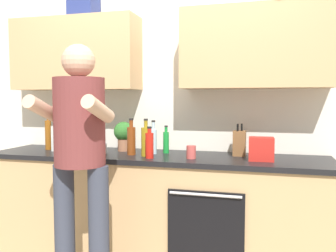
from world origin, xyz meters
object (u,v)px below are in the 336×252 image
at_px(bottle_vinegar, 131,140).
at_px(bottle_soda, 166,142).
at_px(grocery_bag_crisps, 261,149).
at_px(bottle_hotsauce, 149,145).
at_px(bottle_syrup, 48,134).
at_px(bottle_oil, 146,141).
at_px(grocery_bag_produce, 69,138).
at_px(mixing_bowl, 95,148).
at_px(bottle_water, 153,140).
at_px(potted_herb, 124,134).
at_px(cup_ceramic, 191,152).
at_px(person_standing, 80,150).
at_px(knife_block, 239,143).

relative_size(bottle_vinegar, bottle_soda, 1.29).
bearing_deg(bottle_soda, grocery_bag_crisps, -12.17).
xyz_separation_m(bottle_hotsauce, bottle_syrup, (-1.05, 0.22, 0.03)).
height_order(bottle_oil, bottle_soda, bottle_oil).
bearing_deg(grocery_bag_produce, mixing_bowl, -19.39).
xyz_separation_m(bottle_oil, bottle_water, (0.02, 0.13, -0.01)).
relative_size(potted_herb, grocery_bag_crisps, 1.43).
height_order(bottle_syrup, bottle_water, bottle_syrup).
relative_size(mixing_bowl, grocery_bag_crisps, 1.12).
bearing_deg(bottle_water, cup_ceramic, -23.34).
xyz_separation_m(person_standing, bottle_syrup, (-0.72, 0.72, 0.02)).
bearing_deg(mixing_bowl, cup_ceramic, -2.43).
distance_m(bottle_soda, cup_ceramic, 0.35).
bearing_deg(bottle_water, bottle_vinegar, -149.23).
distance_m(bottle_syrup, knife_block, 1.72).
height_order(bottle_syrup, potted_herb, bottle_syrup).
height_order(bottle_hotsauce, bottle_vinegar, bottle_vinegar).
bearing_deg(grocery_bag_crisps, bottle_soda, 167.83).
height_order(bottle_hotsauce, knife_block, knife_block).
bearing_deg(bottle_syrup, bottle_soda, 3.91).
bearing_deg(person_standing, knife_block, 39.64).
bearing_deg(potted_herb, bottle_vinegar, -52.27).
height_order(cup_ceramic, knife_block, knife_block).
bearing_deg(knife_block, bottle_vinegar, -166.84).
xyz_separation_m(person_standing, cup_ceramic, (0.65, 0.57, -0.07)).
relative_size(grocery_bag_produce, grocery_bag_crisps, 1.22).
bearing_deg(mixing_bowl, bottle_soda, 18.30).
height_order(bottle_hotsauce, grocery_bag_crisps, bottle_hotsauce).
xyz_separation_m(grocery_bag_produce, grocery_bag_crisps, (1.68, -0.09, -0.02)).
distance_m(bottle_vinegar, bottle_soda, 0.31).
bearing_deg(mixing_bowl, knife_block, 10.68).
bearing_deg(mixing_bowl, potted_herb, 50.33).
relative_size(cup_ceramic, knife_block, 0.39).
bearing_deg(bottle_syrup, grocery_bag_crisps, -2.89).
bearing_deg(potted_herb, grocery_bag_produce, -167.77).
distance_m(bottle_syrup, bottle_soda, 1.11).
bearing_deg(mixing_bowl, bottle_water, 13.68).
height_order(cup_ceramic, potted_herb, potted_herb).
height_order(bottle_syrup, grocery_bag_crisps, bottle_syrup).
distance_m(mixing_bowl, knife_block, 1.22).
relative_size(bottle_hotsauce, grocery_bag_crisps, 1.36).
relative_size(bottle_syrup, potted_herb, 1.31).
bearing_deg(potted_herb, bottle_water, -17.02).
distance_m(person_standing, potted_herb, 0.82).
bearing_deg(bottle_soda, bottle_oil, -118.79).
bearing_deg(grocery_bag_produce, bottle_oil, -8.98).
relative_size(bottle_oil, knife_block, 1.17).
bearing_deg(bottle_hotsauce, grocery_bag_produce, 165.92).
bearing_deg(knife_block, bottle_syrup, -176.35).
bearing_deg(bottle_vinegar, mixing_bowl, -176.12).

